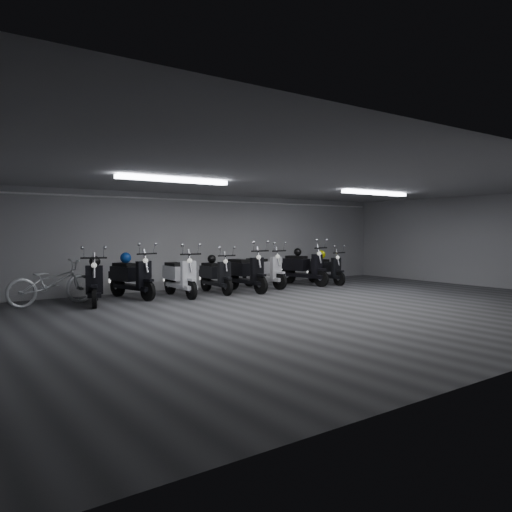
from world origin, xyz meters
TOP-DOWN VIEW (x-y plane):
  - floor at (0.00, 0.00)m, footprint 14.00×10.00m
  - ceiling at (0.00, 0.00)m, footprint 14.00×10.00m
  - back_wall at (0.00, 5.00)m, footprint 14.00×0.01m
  - right_wall at (7.00, 0.00)m, footprint 0.01×10.00m
  - fluor_strip_left at (-3.00, 1.00)m, footprint 2.40×0.18m
  - fluor_strip_right at (3.00, 1.00)m, footprint 2.40×0.18m
  - conduit at (0.00, 4.92)m, footprint 13.60×0.05m
  - scooter_0 at (-3.87, 3.42)m, footprint 1.18×1.96m
  - scooter_1 at (-2.80, 3.84)m, footprint 1.08×2.02m
  - scooter_2 at (-1.66, 3.44)m, footprint 0.67×1.91m
  - scooter_3 at (-0.53, 3.52)m, footprint 0.63×1.78m
  - scooter_5 at (0.32, 3.30)m, footprint 0.76×1.99m
  - scooter_6 at (1.29, 3.77)m, footprint 0.94×1.96m
  - scooter_7 at (2.75, 3.62)m, footprint 1.00×2.07m
  - scooter_8 at (3.54, 3.45)m, footprint 0.63×1.73m
  - bicycle at (-4.72, 3.88)m, footprint 2.02×0.88m
  - helmet_0 at (3.53, 3.69)m, footprint 0.29×0.29m
  - helmet_1 at (-2.87, 4.10)m, footprint 0.28×0.28m
  - helmet_2 at (-0.52, 3.76)m, footprint 0.24×0.24m
  - helmet_3 at (-3.79, 3.67)m, footprint 0.26×0.26m
  - helmet_4 at (2.70, 3.89)m, footprint 0.25×0.25m

SIDE VIEW (x-z plane):
  - floor at x=0.00m, z-range -0.01..0.00m
  - bicycle at x=-4.72m, z-range 0.00..1.27m
  - scooter_8 at x=3.54m, z-range 0.00..1.28m
  - scooter_3 at x=-0.53m, z-range 0.00..1.31m
  - scooter_0 at x=-3.87m, z-range 0.00..1.39m
  - scooter_6 at x=1.29m, z-range 0.00..1.40m
  - scooter_2 at x=-1.66m, z-range 0.00..1.41m
  - scooter_1 at x=-2.80m, z-range 0.00..1.43m
  - scooter_5 at x=0.32m, z-range 0.00..1.45m
  - scooter_7 at x=2.75m, z-range 0.00..1.48m
  - helmet_2 at x=-0.52m, z-range 0.81..1.05m
  - helmet_0 at x=3.53m, z-range 0.79..1.08m
  - helmet_3 at x=-3.79m, z-range 0.86..1.12m
  - helmet_1 at x=-2.87m, z-range 0.89..1.16m
  - helmet_4 at x=2.70m, z-range 0.92..1.16m
  - back_wall at x=0.00m, z-range 0.00..2.80m
  - right_wall at x=7.00m, z-range 0.00..2.80m
  - conduit at x=0.00m, z-range 2.59..2.65m
  - fluor_strip_left at x=-3.00m, z-range 2.70..2.78m
  - fluor_strip_right at x=3.00m, z-range 2.70..2.78m
  - ceiling at x=0.00m, z-range 2.80..2.81m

